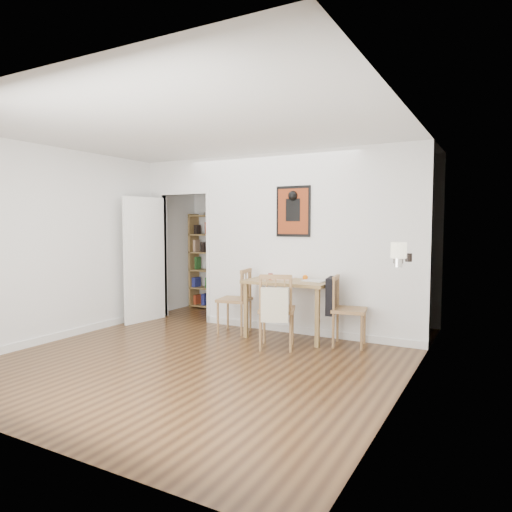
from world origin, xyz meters
The scene contains 15 objects.
ground centered at (0.00, 0.00, 0.00)m, with size 5.20×5.20×0.00m, color brown.
room_shell centered at (0.10, 1.34, 1.30)m, with size 5.20×5.20×5.20m.
dining_table centered at (0.46, 1.10, 0.71)m, with size 1.18×0.75×0.80m.
chair_left centered at (-0.36, 0.98, 0.47)m, with size 0.54×0.54×0.93m.
chair_right centered at (1.30, 1.05, 0.47)m, with size 0.58×0.53×0.91m.
chair_front centered at (0.55, 0.51, 0.49)m, with size 0.62×0.65×0.96m.
bookshelf centered at (-1.78, 2.40, 0.87)m, with size 0.74×0.30×1.76m.
fireplace centered at (2.16, 0.25, 0.62)m, with size 0.45×1.25×1.16m.
red_glass centered at (0.20, 1.03, 0.84)m, with size 0.07×0.07×0.08m, color maroon.
orange_fruit centered at (0.65, 1.18, 0.84)m, with size 0.07×0.07×0.07m, color orange.
placemat centered at (0.25, 1.17, 0.80)m, with size 0.41×0.31×0.00m, color beige.
notebook centered at (0.82, 1.14, 0.81)m, with size 0.31×0.23×0.02m, color silver.
mantel_lamp centered at (2.15, -0.11, 1.31)m, with size 0.15×0.15×0.24m.
ceramic_jar_a centered at (2.07, 0.30, 1.22)m, with size 0.10×0.10×0.12m, color black.
ceramic_jar_b centered at (2.13, 0.57, 1.21)m, with size 0.07×0.07×0.09m, color black.
Camera 1 is at (3.05, -4.60, 1.58)m, focal length 32.00 mm.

